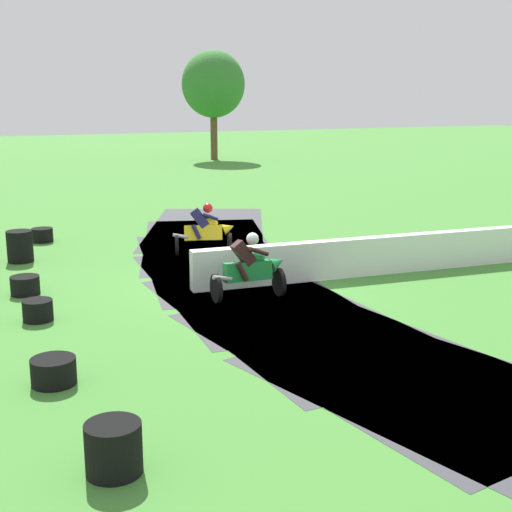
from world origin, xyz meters
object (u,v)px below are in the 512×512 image
Objects in this scene: tire_stack_mid_a at (20,246)px; tire_stack_extra_a at (54,371)px; motorcycle_lead_yellow at (206,230)px; tire_stack_mid_b at (25,285)px; tire_stack_near at (42,235)px; tire_stack_far at (38,310)px; tire_stack_extra_b at (114,448)px; motorcycle_chase_green at (251,268)px.

tire_stack_mid_a is 1.20× the size of tire_stack_extra_a.
motorcycle_lead_yellow is 5.31m from tire_stack_mid_b.
tire_stack_near is 5.59m from tire_stack_mid_b.
motorcycle_lead_yellow is 2.16× the size of tire_stack_mid_a.
tire_stack_extra_a is at bearing -92.08° from tire_stack_far.
motorcycle_lead_yellow is at bearing -12.39° from tire_stack_mid_a.
tire_stack_far is at bearing 91.77° from tire_stack_extra_b.
tire_stack_mid_a is at bearing 167.61° from motorcycle_lead_yellow.
tire_stack_mid_a is at bearing 128.06° from motorcycle_chase_green.
motorcycle_chase_green is 4.32m from tire_stack_far.
tire_stack_mid_b is 1.94m from tire_stack_far.
motorcycle_lead_yellow is 8.80m from tire_stack_extra_a.
tire_stack_far is (-4.29, 0.19, -0.46)m from motorcycle_chase_green.
tire_stack_mid_a is 8.33m from tire_stack_extra_a.
tire_stack_near and tire_stack_far have the same top height.
tire_stack_mid_b is (-4.34, 2.13, -0.46)m from motorcycle_chase_green.
motorcycle_chase_green is 4.86m from tire_stack_mid_b.
tire_stack_mid_b is 5.14m from tire_stack_extra_a.
tire_stack_mid_a is at bearing 88.35° from tire_stack_extra_a.
tire_stack_extra_a is (-4.89, -7.31, -0.44)m from motorcycle_lead_yellow.
tire_stack_extra_b is (0.24, -7.99, 0.10)m from tire_stack_mid_b.
tire_stack_near is 2.46m from tire_stack_mid_a.
tire_stack_mid_a is 1.41× the size of tire_stack_far.
tire_stack_mid_a is at bearing 86.82° from tire_stack_mid_b.
tire_stack_mid_b is 0.92× the size of tire_stack_extra_a.
tire_stack_extra_b is at bearing -88.23° from tire_stack_far.
tire_stack_far is (0.05, -1.94, 0.00)m from tire_stack_mid_b.
tire_stack_extra_b reaches higher than tire_stack_far.
motorcycle_chase_green reaches higher than tire_stack_mid_b.
tire_stack_far is at bearing -88.40° from tire_stack_mid_b.
motorcycle_lead_yellow is at bearing 65.71° from tire_stack_extra_b.
motorcycle_chase_green is 8.36m from tire_stack_near.
tire_stack_extra_a is at bearing -90.69° from tire_stack_mid_b.
tire_stack_mid_b and tire_stack_extra_a have the same top height.
tire_stack_far is (-0.92, -7.45, 0.00)m from tire_stack_near.
tire_stack_mid_b and tire_stack_far have the same top height.
motorcycle_chase_green reaches higher than tire_stack_extra_b.
tire_stack_extra_a is (-0.06, -5.14, -0.00)m from tire_stack_mid_b.
motorcycle_chase_green is 2.98× the size of tire_stack_far.
motorcycle_lead_yellow reaches higher than tire_stack_extra_b.
tire_stack_extra_b is at bearing -88.27° from tire_stack_mid_b.
motorcycle_chase_green is at bearing 34.33° from tire_stack_extra_a.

